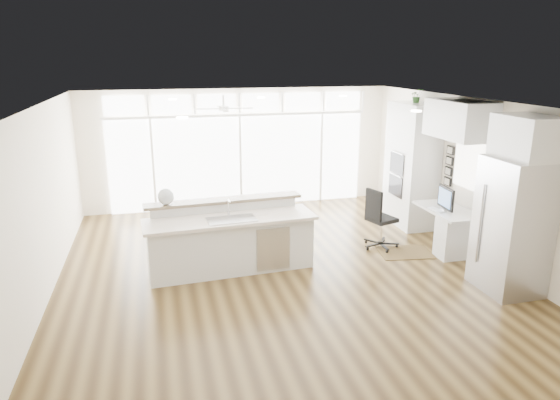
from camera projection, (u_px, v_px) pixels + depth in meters
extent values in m
cube|color=#3B2912|center=(283.00, 274.00, 8.07)|extent=(7.00, 8.00, 0.02)
cube|color=white|center=(283.00, 104.00, 7.32)|extent=(7.00, 8.00, 0.02)
cube|color=white|center=(239.00, 148.00, 11.42)|extent=(7.00, 0.04, 2.70)
cube|color=white|center=(408.00, 321.00, 3.97)|extent=(7.00, 0.04, 2.70)
cube|color=white|center=(38.00, 209.00, 6.88)|extent=(0.04, 8.00, 2.70)
cube|color=white|center=(481.00, 180.00, 8.52)|extent=(0.04, 8.00, 2.70)
cube|color=white|center=(240.00, 162.00, 11.45)|extent=(5.80, 0.06, 2.08)
cube|color=white|center=(239.00, 103.00, 11.08)|extent=(5.90, 0.06, 0.40)
cube|color=white|center=(470.00, 165.00, 8.73)|extent=(0.04, 0.85, 0.85)
cube|color=white|center=(223.00, 103.00, 9.87)|extent=(1.16, 1.16, 0.32)
cube|color=white|center=(280.00, 105.00, 7.51)|extent=(3.40, 3.00, 0.02)
cube|color=silver|center=(412.00, 165.00, 10.14)|extent=(0.64, 1.20, 2.50)
cube|color=silver|center=(447.00, 229.00, 8.98)|extent=(0.72, 1.30, 0.76)
cube|color=silver|center=(460.00, 119.00, 8.44)|extent=(0.64, 1.30, 0.64)
cube|color=#B2B2B7|center=(512.00, 226.00, 7.26)|extent=(0.76, 0.90, 2.00)
cube|color=silver|center=(528.00, 137.00, 6.92)|extent=(0.64, 0.90, 0.60)
cube|color=black|center=(449.00, 166.00, 9.35)|extent=(0.06, 0.22, 0.80)
cube|color=silver|center=(231.00, 238.00, 8.07)|extent=(2.80, 1.21, 1.09)
cube|color=#342310|center=(405.00, 252.00, 8.91)|extent=(1.01, 0.80, 0.01)
cube|color=black|center=(382.00, 219.00, 9.02)|extent=(0.70, 0.67, 1.11)
sphere|color=silver|center=(166.00, 197.00, 7.97)|extent=(0.28, 0.28, 0.27)
cube|color=black|center=(446.00, 198.00, 8.79)|extent=(0.13, 0.53, 0.44)
cube|color=white|center=(436.00, 210.00, 8.81)|extent=(0.17, 0.35, 0.02)
imported|color=#2B5323|center=(417.00, 97.00, 9.77)|extent=(0.27, 0.29, 0.21)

